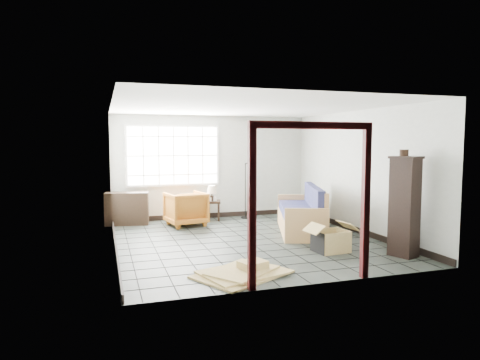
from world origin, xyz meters
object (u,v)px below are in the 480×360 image
object	(u,v)px
tall_shelf	(404,206)
side_table	(211,204)
futon_sofa	(304,215)
armchair	(186,207)

from	to	relation	value
tall_shelf	side_table	bearing A→B (deg)	99.04
futon_sofa	tall_shelf	bearing A→B (deg)	-53.63
side_table	tall_shelf	distance (m)	4.90
tall_shelf	futon_sofa	bearing A→B (deg)	88.23
armchair	futon_sofa	bearing A→B (deg)	136.85
armchair	tall_shelf	xyz separation A→B (m)	(3.00, -3.82, 0.43)
futon_sofa	tall_shelf	xyz separation A→B (m)	(0.71, -2.34, 0.50)
futon_sofa	tall_shelf	distance (m)	2.50
futon_sofa	armchair	xyz separation A→B (m)	(-2.30, 1.48, 0.07)
side_table	armchair	bearing A→B (deg)	-146.20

